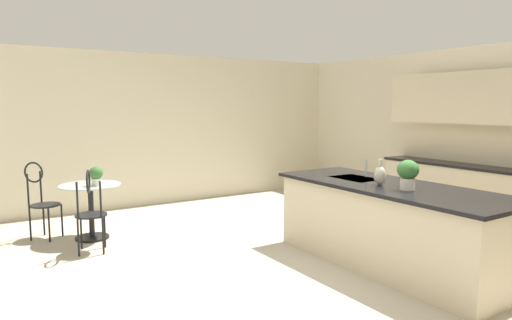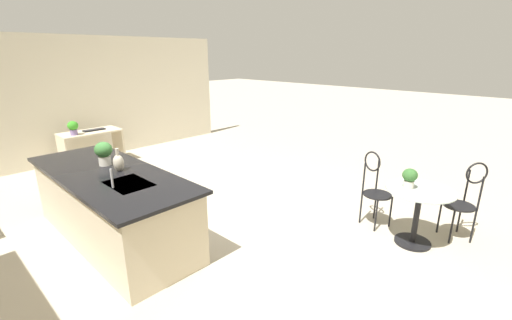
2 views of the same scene
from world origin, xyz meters
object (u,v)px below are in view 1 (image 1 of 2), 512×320
chair_by_island (90,207)px  potted_plant_on_table (96,175)px  bistro_table (91,206)px  chair_near_window (41,197)px  vase_on_counter (380,175)px  potted_plant_counter_near (408,173)px

chair_by_island → potted_plant_on_table: chair_by_island is taller
potted_plant_on_table → bistro_table: bearing=-158.2°
chair_by_island → chair_near_window: bearing=-157.9°
chair_by_island → vase_on_counter: 3.42m
bistro_table → vase_on_counter: bearing=40.9°
potted_plant_counter_near → vase_on_counter: (-0.35, -0.03, -0.07)m
bistro_table → potted_plant_counter_near: size_ratio=2.56×
chair_near_window → chair_by_island: (1.01, 0.41, 0.00)m
bistro_table → potted_plant_on_table: potted_plant_on_table is taller
chair_near_window → potted_plant_on_table: chair_near_window is taller
bistro_table → chair_by_island: 0.66m
chair_near_window → vase_on_counter: (3.19, 3.00, 0.46)m
chair_by_island → potted_plant_counter_near: 3.68m
chair_near_window → potted_plant_on_table: (0.50, 0.61, 0.31)m
vase_on_counter → chair_near_window: bearing=-136.8°
chair_near_window → chair_by_island: same height
potted_plant_counter_near → vase_on_counter: size_ratio=1.09×
chair_by_island → potted_plant_on_table: (-0.50, 0.20, 0.31)m
potted_plant_counter_near → chair_by_island: bearing=-134.1°
chair_near_window → chair_by_island: 1.09m
bistro_table → chair_by_island: bearing=-13.1°
bistro_table → chair_near_window: bearing=-123.9°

